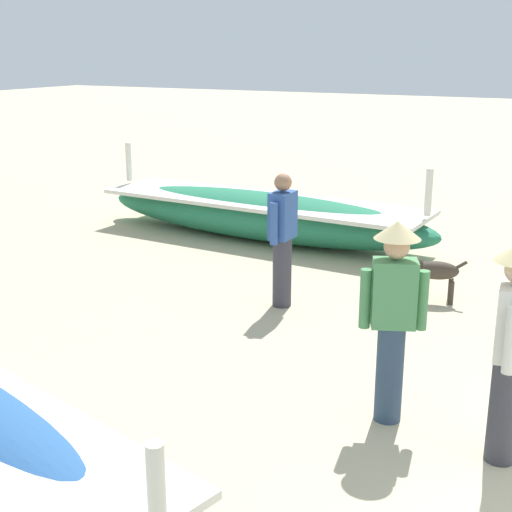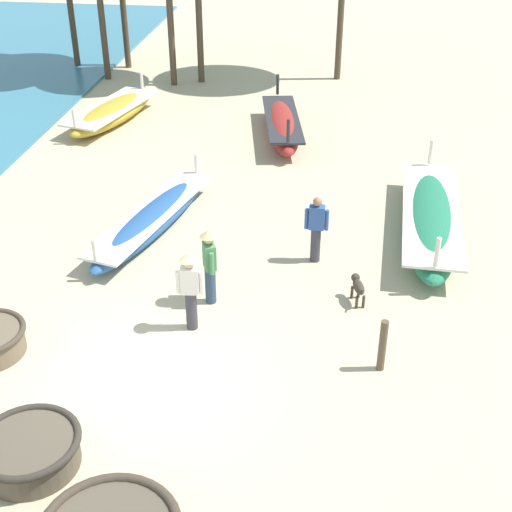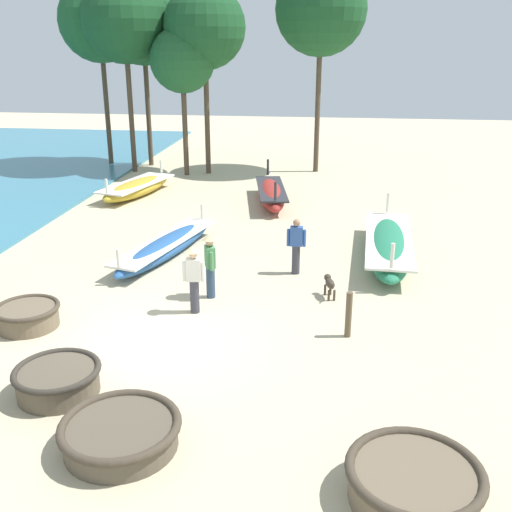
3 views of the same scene
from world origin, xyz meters
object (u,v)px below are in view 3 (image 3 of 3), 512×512
at_px(long_boat_ochre_hull, 137,188).
at_px(tree_tall_back, 205,28).
at_px(coracle_far_left, 58,379).
at_px(coracle_center, 121,433).
at_px(long_boat_green_hull, 388,246).
at_px(coracle_tilted, 414,482).
at_px(long_boat_white_hull, 166,247).
at_px(long_boat_red_hull, 271,194).
at_px(fisherman_standing_left, 296,245).
at_px(tree_center, 143,25).
at_px(fisherman_crouching, 210,262).
at_px(mooring_post_inland, 349,315).
at_px(tree_left_mid, 124,20).
at_px(tree_leftmost, 182,60).
at_px(fisherman_by_coracle, 194,275).
at_px(tree_rightmost, 100,21).
at_px(tree_right_mid, 321,9).
at_px(dog, 330,283).

relative_size(long_boat_ochre_hull, tree_tall_back, 0.54).
bearing_deg(coracle_far_left, coracle_center, -38.73).
relative_size(coracle_center, long_boat_green_hull, 0.33).
bearing_deg(long_boat_ochre_hull, coracle_center, -72.82).
relative_size(coracle_tilted, long_boat_white_hull, 0.36).
bearing_deg(long_boat_green_hull, long_boat_white_hull, -174.01).
height_order(long_boat_red_hull, fisherman_standing_left, fisherman_standing_left).
height_order(tree_center, tree_tall_back, tree_center).
bearing_deg(fisherman_crouching, mooring_post_inland, -26.61).
bearing_deg(tree_left_mid, tree_leftmost, -8.62).
height_order(long_boat_ochre_hull, tree_tall_back, tree_tall_back).
bearing_deg(mooring_post_inland, fisherman_crouching, 153.39).
relative_size(coracle_far_left, long_boat_green_hull, 0.27).
bearing_deg(tree_tall_back, tree_center, 155.39).
relative_size(long_boat_ochre_hull, fisherman_standing_left, 2.95).
xyz_separation_m(tree_center, tree_leftmost, (2.38, -2.04, -1.56)).
bearing_deg(tree_leftmost, fisherman_crouching, -74.01).
distance_m(long_boat_white_hull, tree_center, 15.53).
distance_m(fisherman_by_coracle, fisherman_standing_left, 3.59).
bearing_deg(coracle_tilted, tree_rightmost, 119.45).
xyz_separation_m(coracle_center, tree_tall_back, (-2.86, 20.66, 6.37)).
bearing_deg(tree_right_mid, tree_left_mid, -172.66).
distance_m(long_boat_white_hull, long_boat_red_hull, 6.92).
xyz_separation_m(long_boat_green_hull, fisherman_standing_left, (-2.64, -1.62, 0.45)).
bearing_deg(long_boat_green_hull, long_boat_red_hull, 125.42).
height_order(long_boat_red_hull, tree_leftmost, tree_leftmost).
distance_m(long_boat_red_hull, fisherman_standing_left, 7.55).
relative_size(coracle_tilted, fisherman_standing_left, 1.25).
bearing_deg(dog, coracle_tilted, -79.67).
bearing_deg(tree_rightmost, long_boat_white_hull, -63.43).
bearing_deg(dog, long_boat_white_hull, 153.41).
height_order(fisherman_by_coracle, tree_leftmost, tree_leftmost).
bearing_deg(mooring_post_inland, long_boat_green_hull, 76.56).
bearing_deg(tree_leftmost, fisherman_by_coracle, -75.64).
bearing_deg(mooring_post_inland, fisherman_by_coracle, 167.70).
relative_size(fisherman_crouching, tree_leftmost, 0.25).
relative_size(fisherman_standing_left, tree_rightmost, 0.18).
height_order(long_boat_green_hull, tree_rightmost, tree_rightmost).
distance_m(coracle_tilted, mooring_post_inland, 4.98).
height_order(long_boat_red_hull, dog, long_boat_red_hull).
xyz_separation_m(long_boat_green_hull, fisherman_crouching, (-4.65, -3.53, 0.57)).
bearing_deg(tree_right_mid, tree_tall_back, -168.56).
relative_size(long_boat_red_hull, tree_right_mid, 0.50).
bearing_deg(tree_leftmost, mooring_post_inland, -64.83).
xyz_separation_m(fisherman_standing_left, tree_right_mid, (0.06, 13.81, 6.58)).
bearing_deg(tree_leftmost, fisherman_standing_left, -63.64).
bearing_deg(long_boat_green_hull, long_boat_ochre_hull, 146.97).
height_order(coracle_center, tree_rightmost, tree_rightmost).
relative_size(coracle_tilted, tree_rightmost, 0.22).
distance_m(long_boat_ochre_hull, fisherman_crouching, 11.18).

